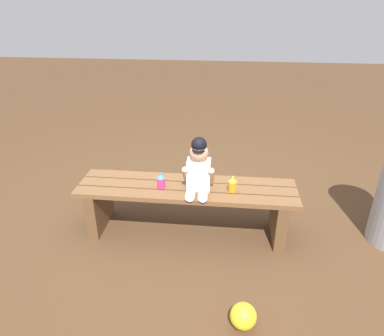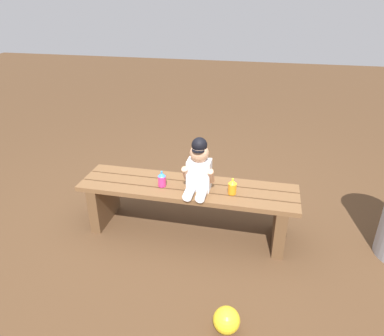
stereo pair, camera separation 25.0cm
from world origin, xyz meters
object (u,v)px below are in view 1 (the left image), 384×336
at_px(sippy_cup_left, 161,181).
at_px(sippy_cup_right, 232,184).
at_px(park_bench, 187,200).
at_px(toy_ball, 243,316).
at_px(child_figure, 199,168).

height_order(sippy_cup_left, sippy_cup_right, same).
bearing_deg(park_bench, sippy_cup_right, -6.88).
relative_size(sippy_cup_left, toy_ball, 0.81).
xyz_separation_m(sippy_cup_left, toy_ball, (0.61, -0.82, -0.39)).
relative_size(child_figure, toy_ball, 2.65).
xyz_separation_m(child_figure, toy_ball, (0.33, -0.83, -0.51)).
xyz_separation_m(sippy_cup_left, sippy_cup_right, (0.53, 0.00, 0.00)).
height_order(park_bench, child_figure, child_figure).
height_order(park_bench, sippy_cup_right, sippy_cup_right).
bearing_deg(toy_ball, sippy_cup_right, 95.80).
xyz_separation_m(park_bench, child_figure, (0.09, -0.04, 0.30)).
bearing_deg(sippy_cup_left, sippy_cup_right, 0.00).
bearing_deg(toy_ball, park_bench, 116.14).
xyz_separation_m(park_bench, toy_ball, (0.42, -0.86, -0.21)).
relative_size(park_bench, toy_ball, 10.78).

